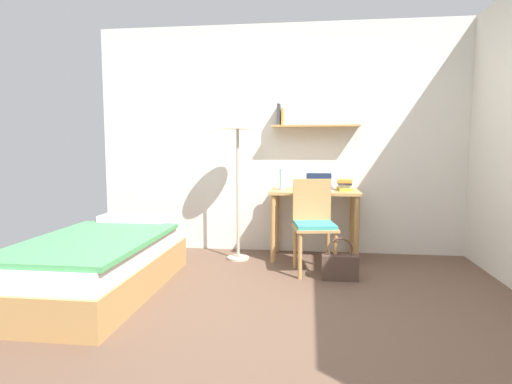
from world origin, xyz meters
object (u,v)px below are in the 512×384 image
at_px(water_bottle, 283,179).
at_px(handbag, 340,266).
at_px(bed, 100,264).
at_px(book_stack, 345,185).
at_px(desk_chair, 314,221).
at_px(standing_lamp, 238,127).
at_px(laptop, 319,185).
at_px(desk, 315,204).

height_order(water_bottle, handbag, water_bottle).
bearing_deg(bed, book_stack, 32.49).
distance_m(water_bottle, book_stack, 0.67).
height_order(desk_chair, handbag, desk_chair).
relative_size(bed, desk_chair, 2.06).
xyz_separation_m(standing_lamp, water_bottle, (0.47, 0.15, -0.56)).
bearing_deg(handbag, water_bottle, 127.77).
distance_m(bed, standing_lamp, 1.93).
relative_size(laptop, handbag, 0.79).
bearing_deg(book_stack, water_bottle, -177.56).
xyz_separation_m(desk, water_bottle, (-0.35, 0.01, 0.27)).
xyz_separation_m(desk_chair, handbag, (0.24, -0.24, -0.37)).
xyz_separation_m(book_stack, handbag, (-0.09, -0.77, -0.68)).
bearing_deg(water_bottle, handbag, -52.23).
bearing_deg(desk_chair, bed, -155.53).
bearing_deg(handbag, book_stack, 83.30).
relative_size(laptop, water_bottle, 1.33).
xyz_separation_m(standing_lamp, handbag, (1.05, -0.60, -1.30)).
distance_m(standing_lamp, handbag, 1.77).
xyz_separation_m(bed, desk, (1.80, 1.31, 0.36)).
distance_m(desk_chair, standing_lamp, 1.28).
relative_size(standing_lamp, book_stack, 6.59).
xyz_separation_m(desk, standing_lamp, (-0.82, -0.14, 0.83)).
bearing_deg(water_bottle, laptop, 5.66).
xyz_separation_m(desk, book_stack, (0.32, 0.04, 0.21)).
bearing_deg(desk_chair, handbag, -44.84).
relative_size(desk, laptop, 3.07).
height_order(water_bottle, book_stack, water_bottle).
bearing_deg(book_stack, standing_lamp, -171.28).
relative_size(desk_chair, laptop, 2.90).
distance_m(laptop, handbag, 1.05).
distance_m(desk_chair, water_bottle, 0.71).
relative_size(book_stack, handbag, 0.63).
relative_size(desk_chair, standing_lamp, 0.55).
bearing_deg(book_stack, handbag, -96.70).
distance_m(desk, water_bottle, 0.44).
xyz_separation_m(water_bottle, book_stack, (0.67, 0.03, -0.06)).
height_order(desk, desk_chair, desk_chair).
bearing_deg(water_bottle, desk, -1.26).
distance_m(standing_lamp, laptop, 1.08).
bearing_deg(desk, laptop, 46.46).
xyz_separation_m(water_bottle, handbag, (0.58, -0.75, -0.74)).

